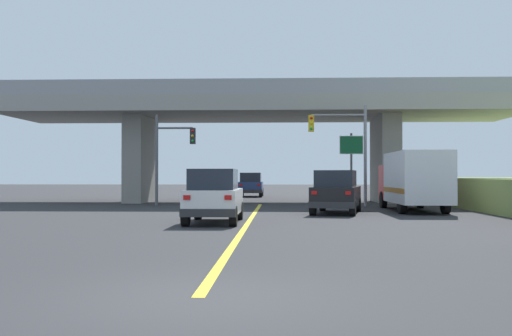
% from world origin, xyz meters
% --- Properties ---
extents(ground, '(160.00, 160.00, 0.00)m').
position_xyz_m(ground, '(0.00, 31.57, 0.00)').
color(ground, '#2B2B2D').
extents(overpass_bridge, '(33.77, 8.69, 7.64)m').
position_xyz_m(overpass_bridge, '(0.00, 31.57, 5.61)').
color(overpass_bridge, gray).
rests_on(overpass_bridge, ground).
extents(lane_divider_stripe, '(0.20, 28.42, 0.01)m').
position_xyz_m(lane_divider_stripe, '(0.00, 14.21, 0.00)').
color(lane_divider_stripe, yellow).
rests_on(lane_divider_stripe, ground).
extents(suv_lead, '(1.93, 4.40, 2.02)m').
position_xyz_m(suv_lead, '(-1.27, 13.72, 1.01)').
color(suv_lead, silver).
rests_on(suv_lead, ground).
extents(suv_crossing, '(2.85, 4.96, 2.02)m').
position_xyz_m(suv_crossing, '(3.84, 19.54, 1.01)').
color(suv_crossing, black).
rests_on(suv_crossing, ground).
extents(box_truck, '(2.33, 7.41, 2.93)m').
position_xyz_m(box_truck, '(7.88, 21.55, 1.56)').
color(box_truck, red).
rests_on(box_truck, ground).
extents(sedan_oncoming, '(1.99, 4.66, 2.02)m').
position_xyz_m(sedan_oncoming, '(-1.23, 42.04, 1.01)').
color(sedan_oncoming, navy).
rests_on(sedan_oncoming, ground).
extents(traffic_signal_nearside, '(3.37, 0.36, 5.85)m').
position_xyz_m(traffic_signal_nearside, '(5.05, 26.17, 3.78)').
color(traffic_signal_nearside, slate).
rests_on(traffic_signal_nearside, ground).
extents(traffic_signal_farside, '(2.41, 0.36, 5.40)m').
position_xyz_m(traffic_signal_farside, '(-5.36, 26.79, 3.34)').
color(traffic_signal_farside, '#56595E').
rests_on(traffic_signal_farside, ground).
extents(highway_sign, '(1.49, 0.17, 4.46)m').
position_xyz_m(highway_sign, '(5.73, 29.40, 3.25)').
color(highway_sign, '#56595E').
rests_on(highway_sign, ground).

